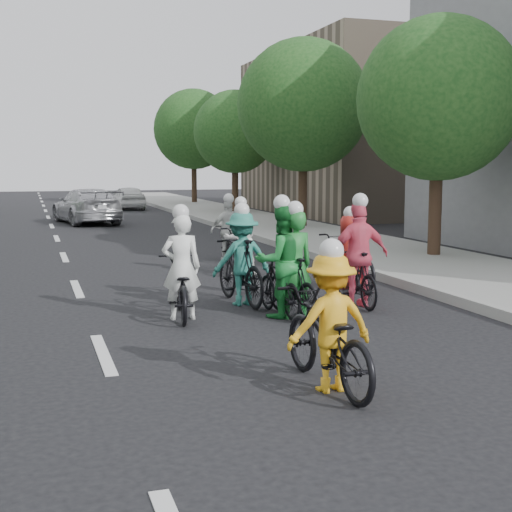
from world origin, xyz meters
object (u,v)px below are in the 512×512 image
cyclist_1 (281,270)px  cyclist_2 (328,333)px  cyclist_8 (228,238)px  follow_car_lead (87,206)px  follow_car_trail (128,197)px  cyclist_3 (358,265)px  cyclist_4 (348,258)px  cyclist_5 (293,277)px  cyclist_6 (240,247)px  cyclist_0 (181,282)px  cyclist_7 (241,265)px

cyclist_1 → cyclist_2: size_ratio=0.96×
cyclist_2 → cyclist_8: bearing=-102.9°
cyclist_1 → cyclist_2: 3.66m
follow_car_lead → follow_car_trail: bearing=-117.7°
cyclist_1 → follow_car_lead: 19.60m
cyclist_3 → cyclist_4: 1.86m
cyclist_2 → follow_car_lead: bearing=-91.5°
cyclist_2 → cyclist_5: size_ratio=1.10×
cyclist_4 → cyclist_8: size_ratio=1.18×
cyclist_4 → follow_car_lead: bearing=-83.9°
cyclist_4 → cyclist_8: 4.58m
cyclist_5 → cyclist_6: cyclist_5 is taller
cyclist_1 → cyclist_0: bearing=-17.5°
cyclist_7 → cyclist_8: cyclist_7 is taller
cyclist_2 → cyclist_7: cyclist_7 is taller
cyclist_5 → follow_car_trail: bearing=-100.6°
cyclist_3 → cyclist_4: (0.63, 1.75, -0.13)m
cyclist_6 → follow_car_lead: cyclist_6 is taller
cyclist_6 → cyclist_4: bearing=127.7°
follow_car_trail → cyclist_0: bearing=81.9°
cyclist_2 → follow_car_lead: (-0.70, 23.12, 0.11)m
cyclist_4 → cyclist_7: 2.62m
cyclist_0 → cyclist_4: bearing=-146.3°
cyclist_2 → cyclist_3: size_ratio=1.05×
cyclist_2 → cyclist_8: (1.71, 10.11, -0.03)m
cyclist_1 → cyclist_3: 1.54m
cyclist_5 → cyclist_8: cyclist_5 is taller
cyclist_5 → cyclist_0: bearing=-23.0°
cyclist_0 → cyclist_7: (1.21, 0.79, 0.11)m
cyclist_4 → cyclist_6: size_ratio=1.05×
cyclist_0 → cyclist_4: 4.04m
cyclist_8 → follow_car_trail: size_ratio=0.45×
cyclist_0 → cyclist_5: cyclist_5 is taller
cyclist_2 → cyclist_5: cyclist_5 is taller
cyclist_2 → cyclist_5: bearing=-108.1°
cyclist_1 → cyclist_3: bearing=-171.1°
cyclist_0 → cyclist_8: (2.47, 6.18, -0.00)m
cyclist_1 → cyclist_5: size_ratio=1.05×
cyclist_0 → cyclist_1: cyclist_1 is taller
cyclist_1 → cyclist_6: (0.64, 4.41, -0.13)m
cyclist_4 → cyclist_8: (-1.17, 4.43, 0.00)m
cyclist_0 → cyclist_6: size_ratio=0.97×
cyclist_3 → cyclist_2: bearing=60.6°
cyclist_0 → cyclist_6: bearing=-109.9°
cyclist_7 → cyclist_8: size_ratio=1.15×
cyclist_2 → cyclist_3: cyclist_3 is taller
cyclist_2 → follow_car_lead: 23.13m
cyclist_0 → cyclist_3: size_ratio=0.98×
cyclist_0 → cyclist_3: 3.01m
cyclist_7 → cyclist_3: bearing=149.9°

